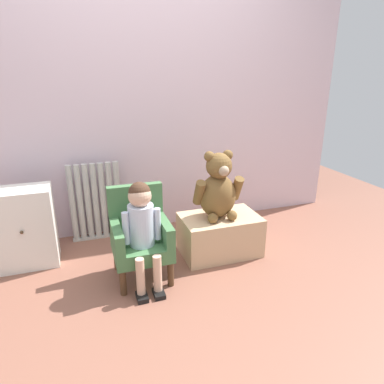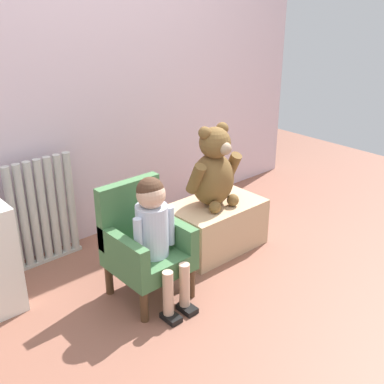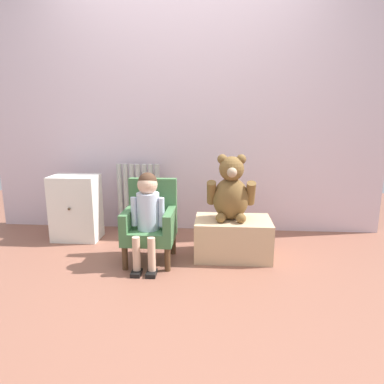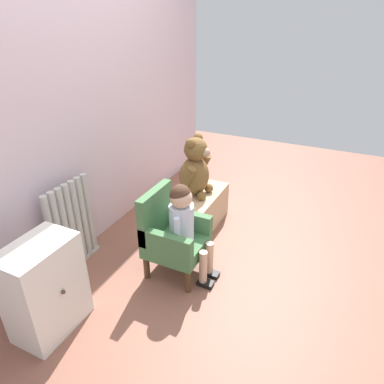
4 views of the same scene
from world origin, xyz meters
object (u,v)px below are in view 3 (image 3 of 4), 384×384
at_px(child_figure, 147,206).
at_px(large_teddy_bear, 231,191).
at_px(child_armchair, 151,222).
at_px(low_bench, 233,238).
at_px(small_dresser, 76,208).
at_px(radiator, 139,198).

height_order(child_figure, large_teddy_bear, large_teddy_bear).
height_order(child_armchair, low_bench, child_armchair).
bearing_deg(child_armchair, low_bench, 9.15).
distance_m(small_dresser, low_bench, 1.46).
bearing_deg(low_bench, child_armchair, -170.85).
bearing_deg(child_figure, small_dresser, 146.44).
height_order(radiator, large_teddy_bear, large_teddy_bear).
bearing_deg(child_armchair, large_teddy_bear, 9.60).
bearing_deg(small_dresser, low_bench, -11.99).
bearing_deg(child_figure, low_bench, 18.03).
bearing_deg(child_figure, child_armchair, 90.00).
bearing_deg(child_armchair, radiator, 110.11).
distance_m(child_armchair, low_bench, 0.67).
distance_m(child_armchair, child_figure, 0.19).
xyz_separation_m(child_armchair, large_teddy_bear, (0.62, 0.11, 0.23)).
xyz_separation_m(radiator, large_teddy_bear, (0.87, -0.57, 0.21)).
relative_size(radiator, child_figure, 0.94).
height_order(radiator, child_figure, child_figure).
bearing_deg(radiator, large_teddy_bear, -33.29).
xyz_separation_m(child_figure, large_teddy_bear, (0.62, 0.21, 0.08)).
bearing_deg(radiator, small_dresser, -152.48).
relative_size(low_bench, large_teddy_bear, 1.16).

